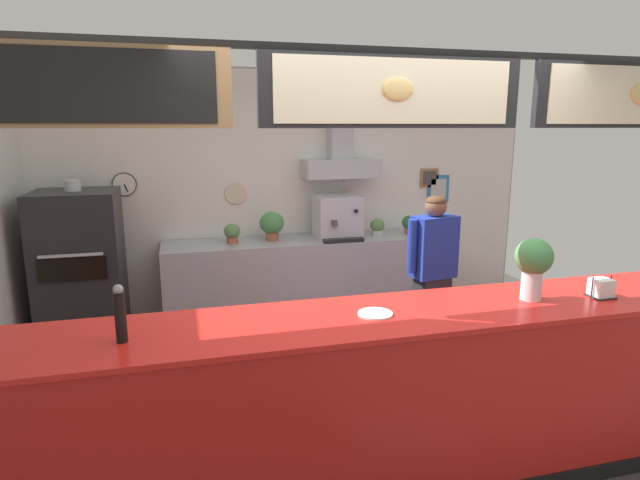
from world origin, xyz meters
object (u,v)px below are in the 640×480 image
(shop_worker, at_px, (433,275))
(potted_sage, at_px, (232,233))
(espresso_machine, at_px, (337,217))
(potted_thyme, at_px, (272,224))
(potted_oregano, at_px, (377,227))
(pizza_oven, at_px, (81,272))
(basil_vase, at_px, (533,264))
(pepper_grinder, at_px, (120,314))
(condiment_plate, at_px, (375,314))
(napkin_holder, at_px, (601,289))
(potted_rosemary, at_px, (410,224))

(shop_worker, bearing_deg, potted_sage, -47.79)
(espresso_machine, xyz_separation_m, potted_thyme, (-0.71, 0.05, -0.05))
(potted_thyme, relative_size, potted_oregano, 1.62)
(pizza_oven, distance_m, basil_vase, 3.95)
(pizza_oven, relative_size, potted_thyme, 5.35)
(potted_sage, height_order, pepper_grinder, pepper_grinder)
(espresso_machine, relative_size, condiment_plate, 2.41)
(potted_oregano, bearing_deg, espresso_machine, -179.47)
(shop_worker, bearing_deg, napkin_holder, 94.15)
(potted_sage, distance_m, condiment_plate, 2.78)
(espresso_machine, distance_m, pepper_grinder, 3.37)
(potted_rosemary, relative_size, potted_sage, 1.01)
(pizza_oven, bearing_deg, condiment_plate, -52.64)
(shop_worker, height_order, espresso_machine, shop_worker)
(potted_sage, relative_size, basil_vase, 0.54)
(espresso_machine, relative_size, basil_vase, 1.25)
(potted_rosemary, bearing_deg, espresso_machine, 179.84)
(pizza_oven, bearing_deg, basil_vase, -40.73)
(potted_oregano, height_order, basil_vase, basil_vase)
(napkin_holder, bearing_deg, pizza_oven, 142.41)
(shop_worker, distance_m, espresso_machine, 1.41)
(pepper_grinder, bearing_deg, espresso_machine, 55.06)
(espresso_machine, distance_m, potted_rosemary, 0.85)
(espresso_machine, bearing_deg, napkin_holder, -72.90)
(pepper_grinder, distance_m, napkin_holder, 2.79)
(condiment_plate, xyz_separation_m, napkin_holder, (1.46, -0.06, 0.05))
(potted_oregano, distance_m, basil_vase, 2.73)
(espresso_machine, bearing_deg, potted_rosemary, -0.16)
(basil_vase, bearing_deg, potted_thyme, 112.03)
(basil_vase, xyz_separation_m, napkin_holder, (0.45, -0.07, -0.17))
(potted_sage, bearing_deg, napkin_holder, -54.67)
(potted_sage, xyz_separation_m, pepper_grinder, (-0.80, -2.77, 0.18))
(shop_worker, relative_size, potted_oregano, 8.10)
(potted_oregano, distance_m, potted_sage, 1.59)
(potted_rosemary, distance_m, potted_sage, 1.97)
(basil_vase, relative_size, pepper_grinder, 1.30)
(potted_rosemary, distance_m, napkin_holder, 2.79)
(potted_thyme, relative_size, pepper_grinder, 1.04)
(espresso_machine, height_order, pepper_grinder, espresso_machine)
(potted_sage, bearing_deg, potted_oregano, -0.21)
(condiment_plate, xyz_separation_m, pepper_grinder, (-1.33, -0.04, 0.14))
(pizza_oven, relative_size, condiment_plate, 8.28)
(potted_oregano, height_order, potted_sage, potted_sage)
(espresso_machine, height_order, basil_vase, basil_vase)
(pepper_grinder, bearing_deg, potted_rosemary, 44.86)
(potted_rosemary, xyz_separation_m, condiment_plate, (-1.44, -2.72, 0.04))
(potted_oregano, xyz_separation_m, potted_rosemary, (0.38, -0.01, 0.02))
(potted_sage, height_order, napkin_holder, napkin_holder)
(potted_thyme, bearing_deg, potted_sage, -175.16)
(potted_oregano, relative_size, basil_vase, 0.49)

